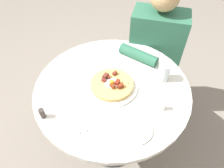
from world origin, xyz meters
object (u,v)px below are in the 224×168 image
object	(u,v)px
bread_plate	(135,129)
dining_table	(112,104)
person_seated	(152,61)
knife	(82,116)
water_glass	(164,72)
pizza_plate	(112,86)
breakfast_pizza	(112,84)
salt_shaker	(163,106)
fork	(75,118)
pepper_shaker	(42,113)

from	to	relation	value
bread_plate	dining_table	bearing A→B (deg)	-54.25
person_seated	bread_plate	xyz separation A→B (m)	(0.02, 0.78, 0.23)
knife	water_glass	bearing A→B (deg)	102.43
pizza_plate	breakfast_pizza	bearing A→B (deg)	-86.89
bread_plate	salt_shaker	size ratio (longest dim) A/B	3.28
salt_shaker	knife	bearing A→B (deg)	21.56
dining_table	fork	bearing A→B (deg)	64.84
breakfast_pizza	salt_shaker	world-z (taller)	breakfast_pizza
pizza_plate	water_glass	xyz separation A→B (m)	(-0.27, -0.14, 0.05)
person_seated	bread_plate	distance (m)	0.81
bread_plate	fork	xyz separation A→B (m)	(0.30, 0.02, 0.00)
pizza_plate	salt_shaker	world-z (taller)	salt_shaker
knife	water_glass	xyz separation A→B (m)	(-0.37, -0.37, 0.05)
breakfast_pizza	salt_shaker	size ratio (longest dim) A/B	4.60
pizza_plate	pepper_shaker	xyz separation A→B (m)	(0.28, 0.28, 0.02)
pizza_plate	salt_shaker	size ratio (longest dim) A/B	5.64
fork	pepper_shaker	xyz separation A→B (m)	(0.16, 0.03, 0.02)
fork	salt_shaker	bearing A→B (deg)	79.43
dining_table	knife	distance (m)	0.32
knife	pepper_shaker	bearing A→B (deg)	-109.24
person_seated	salt_shaker	distance (m)	0.68
bread_plate	fork	bearing A→B (deg)	3.45
dining_table	salt_shaker	world-z (taller)	salt_shaker
knife	water_glass	size ratio (longest dim) A/B	1.60
fork	water_glass	xyz separation A→B (m)	(-0.40, -0.39, 0.05)
pizza_plate	salt_shaker	bearing A→B (deg)	164.72
person_seated	bread_plate	world-z (taller)	person_seated
bread_plate	pepper_shaker	xyz separation A→B (m)	(0.46, 0.05, 0.02)
person_seated	pizza_plate	bearing A→B (deg)	69.64
water_glass	pepper_shaker	size ratio (longest dim) A/B	1.94
water_glass	pepper_shaker	world-z (taller)	water_glass
pizza_plate	salt_shaker	distance (m)	0.31
fork	bread_plate	bearing A→B (deg)	60.42
person_seated	salt_shaker	bearing A→B (deg)	98.65
bread_plate	pepper_shaker	size ratio (longest dim) A/B	2.98
person_seated	pizza_plate	world-z (taller)	person_seated
bread_plate	pepper_shaker	bearing A→B (deg)	5.61
person_seated	pizza_plate	size ratio (longest dim) A/B	3.83
fork	pepper_shaker	bearing A→B (deg)	-113.42
breakfast_pizza	bread_plate	world-z (taller)	breakfast_pizza
breakfast_pizza	fork	world-z (taller)	breakfast_pizza
pepper_shaker	dining_table	bearing A→B (deg)	-134.34
pizza_plate	bread_plate	distance (m)	0.30
water_glass	bread_plate	bearing A→B (deg)	75.56
fork	salt_shaker	xyz separation A→B (m)	(-0.42, -0.17, 0.02)
person_seated	bread_plate	size ratio (longest dim) A/B	6.58
pizza_plate	knife	distance (m)	0.25
bread_plate	breakfast_pizza	bearing A→B (deg)	-53.12
knife	water_glass	distance (m)	0.53
breakfast_pizza	fork	bearing A→B (deg)	64.11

